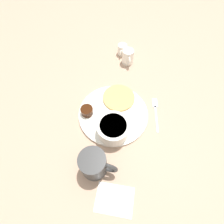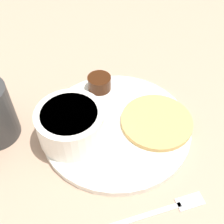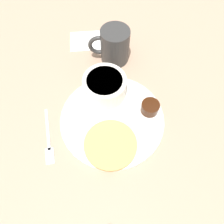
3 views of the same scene
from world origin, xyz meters
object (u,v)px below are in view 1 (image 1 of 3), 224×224
(fork, at_px, (155,110))
(creamer_pitcher_near, at_px, (127,57))
(creamer_pitcher_far, at_px, (122,49))
(plate, at_px, (113,114))
(bowl, at_px, (113,128))
(coffee_mug, at_px, (94,164))

(fork, bearing_deg, creamer_pitcher_near, 111.45)
(creamer_pitcher_far, relative_size, fork, 0.41)
(plate, bearing_deg, fork, 7.12)
(creamer_pitcher_near, bearing_deg, bowl, -99.52)
(bowl, bearing_deg, creamer_pitcher_far, 84.90)
(plate, distance_m, creamer_pitcher_near, 0.29)
(coffee_mug, bearing_deg, creamer_pitcher_far, 80.16)
(creamer_pitcher_near, xyz_separation_m, creamer_pitcher_far, (-0.02, 0.06, -0.01))
(plate, distance_m, bowl, 0.09)
(creamer_pitcher_near, bearing_deg, creamer_pitcher_far, 112.23)
(plate, height_order, fork, plate)
(creamer_pitcher_far, bearing_deg, creamer_pitcher_near, -67.77)
(coffee_mug, bearing_deg, creamer_pitcher_near, 76.40)
(plate, height_order, bowl, bowl)
(coffee_mug, xyz_separation_m, fork, (0.22, 0.22, -0.05))
(fork, bearing_deg, plate, -172.88)
(bowl, relative_size, fork, 0.74)
(bowl, relative_size, creamer_pitcher_far, 1.80)
(bowl, height_order, coffee_mug, coffee_mug)
(creamer_pitcher_near, relative_size, creamer_pitcher_far, 1.24)
(bowl, xyz_separation_m, coffee_mug, (-0.06, -0.12, 0.01))
(bowl, relative_size, coffee_mug, 0.95)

